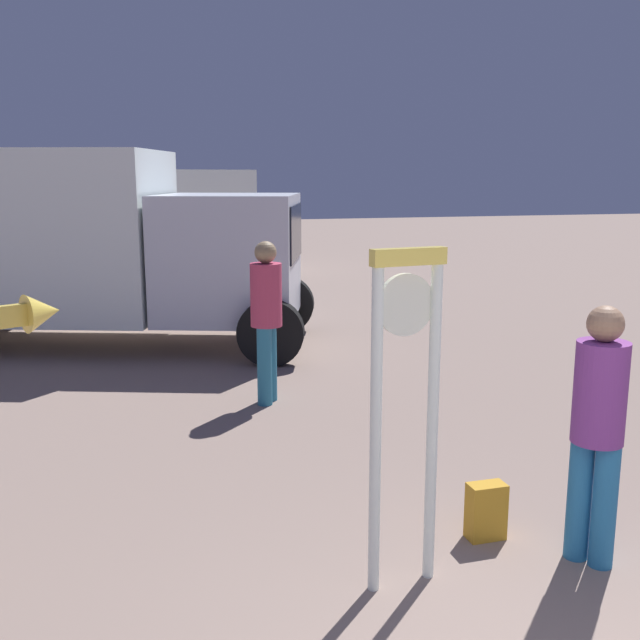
{
  "coord_description": "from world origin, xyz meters",
  "views": [
    {
      "loc": [
        -1.97,
        -2.0,
        2.51
      ],
      "look_at": [
        -0.13,
        4.38,
        1.2
      ],
      "focal_mm": 40.94,
      "sensor_mm": 36.0,
      "label": 1
    }
  ],
  "objects_px": {
    "box_truck_far": "(120,217)",
    "box_truck_near": "(56,241)",
    "standing_clock": "(405,385)",
    "person_near_clock": "(598,423)",
    "person_distant": "(266,314)",
    "backpack": "(485,511)"
  },
  "relations": [
    {
      "from": "box_truck_far",
      "to": "box_truck_near",
      "type": "bearing_deg",
      "value": -98.2
    },
    {
      "from": "standing_clock",
      "to": "person_near_clock",
      "type": "xyz_separation_m",
      "value": [
        1.29,
        -0.11,
        -0.32
      ]
    },
    {
      "from": "box_truck_near",
      "to": "person_distant",
      "type": "bearing_deg",
      "value": -57.29
    },
    {
      "from": "standing_clock",
      "to": "backpack",
      "type": "xyz_separation_m",
      "value": [
        0.79,
        0.37,
        -1.09
      ]
    },
    {
      "from": "person_distant",
      "to": "standing_clock",
      "type": "bearing_deg",
      "value": -89.59
    },
    {
      "from": "person_near_clock",
      "to": "box_truck_near",
      "type": "distance_m",
      "value": 8.58
    },
    {
      "from": "backpack",
      "to": "box_truck_near",
      "type": "distance_m",
      "value": 8.03
    },
    {
      "from": "person_distant",
      "to": "box_truck_far",
      "type": "height_order",
      "value": "box_truck_far"
    },
    {
      "from": "standing_clock",
      "to": "person_near_clock",
      "type": "bearing_deg",
      "value": -4.86
    },
    {
      "from": "person_near_clock",
      "to": "box_truck_far",
      "type": "relative_size",
      "value": 0.24
    },
    {
      "from": "standing_clock",
      "to": "backpack",
      "type": "bearing_deg",
      "value": 25.11
    },
    {
      "from": "backpack",
      "to": "box_truck_far",
      "type": "xyz_separation_m",
      "value": [
        -2.16,
        14.51,
        1.31
      ]
    },
    {
      "from": "standing_clock",
      "to": "box_truck_far",
      "type": "relative_size",
      "value": 0.3
    },
    {
      "from": "person_distant",
      "to": "box_truck_far",
      "type": "relative_size",
      "value": 0.26
    },
    {
      "from": "person_near_clock",
      "to": "standing_clock",
      "type": "bearing_deg",
      "value": 175.14
    },
    {
      "from": "person_near_clock",
      "to": "box_truck_near",
      "type": "height_order",
      "value": "box_truck_near"
    },
    {
      "from": "person_near_clock",
      "to": "backpack",
      "type": "distance_m",
      "value": 1.03
    },
    {
      "from": "box_truck_near",
      "to": "box_truck_far",
      "type": "bearing_deg",
      "value": 81.8
    },
    {
      "from": "person_distant",
      "to": "backpack",
      "type": "bearing_deg",
      "value": -76.87
    },
    {
      "from": "person_near_clock",
      "to": "backpack",
      "type": "bearing_deg",
      "value": 136.17
    },
    {
      "from": "backpack",
      "to": "box_truck_near",
      "type": "bearing_deg",
      "value": 113.93
    },
    {
      "from": "box_truck_far",
      "to": "person_near_clock",
      "type": "bearing_deg",
      "value": -79.93
    }
  ]
}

